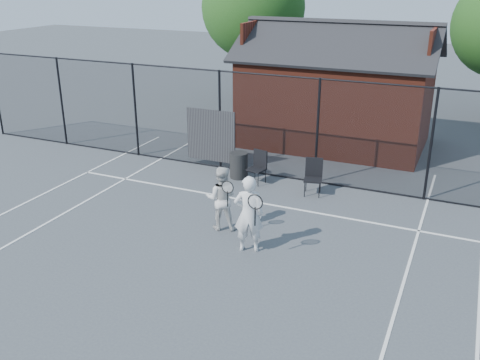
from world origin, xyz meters
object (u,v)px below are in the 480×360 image
at_px(chair_right, 257,168).
at_px(waste_bin, 239,165).
at_px(player_front, 249,214).
at_px(chair_left, 313,178).
at_px(clubhouse, 336,97).
at_px(player_back, 221,198).

distance_m(chair_right, waste_bin, 0.69).
height_order(player_front, chair_left, player_front).
relative_size(chair_right, waste_bin, 1.22).
relative_size(clubhouse, player_back, 4.24).
height_order(player_front, chair_right, player_front).
height_order(clubhouse, player_back, clubhouse).
xyz_separation_m(chair_right, waste_bin, (-0.65, 0.22, -0.08)).
bearing_deg(player_front, player_back, 143.90).
bearing_deg(player_back, chair_left, 64.28).
bearing_deg(player_back, waste_bin, 107.22).
xyz_separation_m(player_back, waste_bin, (-0.99, 3.20, -0.39)).
bearing_deg(chair_left, clubhouse, 86.51).
bearing_deg(waste_bin, player_front, -63.13).
bearing_deg(chair_left, chair_right, 163.07).
bearing_deg(player_back, player_front, -36.10).
bearing_deg(player_front, clubhouse, 92.30).
bearing_deg(waste_bin, chair_left, -9.07).
height_order(player_back, waste_bin, player_back).
xyz_separation_m(clubhouse, chair_right, (-1.00, -4.74, -1.14)).
bearing_deg(chair_left, player_front, -107.42).
relative_size(player_back, waste_bin, 2.02).
height_order(player_front, player_back, player_front).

